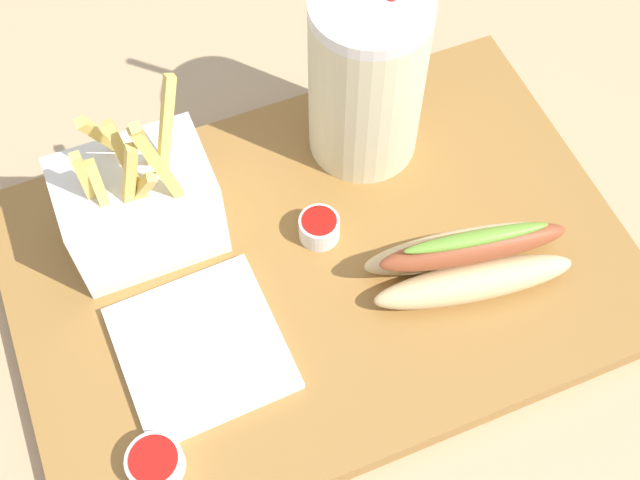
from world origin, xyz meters
TOP-DOWN VIEW (x-y plane):
  - ground_plane at (0.00, 0.00)m, footprint 2.40×2.40m
  - food_tray at (0.00, 0.00)m, footprint 0.46×0.31m
  - soda_cup at (0.08, 0.09)m, footprint 0.09×0.09m
  - fries_basket at (-0.11, 0.07)m, footprint 0.11×0.07m
  - hot_dog_1 at (0.10, -0.05)m, footprint 0.16×0.08m
  - ketchup_cup_1 at (0.01, 0.02)m, footprint 0.03×0.03m
  - ketchup_cup_2 at (-0.16, -0.10)m, footprint 0.04×0.04m
  - napkin_stack at (-0.11, -0.04)m, footprint 0.12×0.12m

SIDE VIEW (x-z plane):
  - ground_plane at x=0.00m, z-range -0.02..0.00m
  - food_tray at x=0.00m, z-range 0.00..0.02m
  - napkin_stack at x=-0.11m, z-range 0.02..0.03m
  - ketchup_cup_2 at x=-0.16m, z-range 0.02..0.04m
  - ketchup_cup_1 at x=0.01m, z-range 0.02..0.04m
  - hot_dog_1 at x=0.10m, z-range 0.01..0.07m
  - fries_basket at x=-0.11m, z-range -0.01..0.14m
  - soda_cup at x=0.08m, z-range -0.03..0.22m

